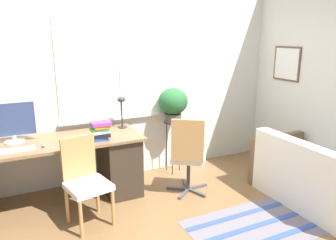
# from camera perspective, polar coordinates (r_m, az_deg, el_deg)

# --- Properties ---
(ground_plane) EXTENTS (14.00, 14.00, 0.00)m
(ground_plane) POSITION_cam_1_polar(r_m,az_deg,el_deg) (4.02, -3.13, -13.32)
(ground_plane) COLOR brown
(wall_back_with_window) EXTENTS (9.00, 0.12, 2.70)m
(wall_back_with_window) POSITION_cam_1_polar(r_m,az_deg,el_deg) (4.33, -7.54, 7.46)
(wall_back_with_window) COLOR silver
(wall_back_with_window) RESTS_ON ground_plane
(wall_right_with_picture) EXTENTS (0.08, 9.00, 2.70)m
(wall_right_with_picture) POSITION_cam_1_polar(r_m,az_deg,el_deg) (4.88, 21.64, 7.36)
(wall_right_with_picture) COLOR silver
(wall_right_with_picture) RESTS_ON ground_plane
(desk) EXTENTS (2.13, 0.72, 0.75)m
(desk) POSITION_cam_1_polar(r_m,az_deg,el_deg) (3.94, -20.16, -8.41)
(desk) COLOR brown
(desk) RESTS_ON ground_plane
(monitor) EXTENTS (0.49, 0.21, 0.45)m
(monitor) POSITION_cam_1_polar(r_m,az_deg,el_deg) (3.89, -25.50, -0.37)
(monitor) COLOR silver
(monitor) RESTS_ON desk
(keyboard) EXTENTS (0.39, 0.12, 0.02)m
(keyboard) POSITION_cam_1_polar(r_m,az_deg,el_deg) (3.66, -25.17, -4.78)
(keyboard) COLOR silver
(keyboard) RESTS_ON desk
(mouse) EXTENTS (0.04, 0.06, 0.03)m
(mouse) POSITION_cam_1_polar(r_m,az_deg,el_deg) (3.67, -20.91, -4.20)
(mouse) COLOR slate
(mouse) RESTS_ON desk
(desk_lamp) EXTENTS (0.12, 0.12, 0.39)m
(desk_lamp) POSITION_cam_1_polar(r_m,az_deg,el_deg) (4.11, -8.09, 2.46)
(desk_lamp) COLOR #2D2D33
(desk_lamp) RESTS_ON desk
(book_stack) EXTENTS (0.22, 0.19, 0.21)m
(book_stack) POSITION_cam_1_polar(r_m,az_deg,el_deg) (3.72, -11.67, -1.77)
(book_stack) COLOR #2851B2
(book_stack) RESTS_ON desk
(desk_chair_wooden) EXTENTS (0.47, 0.48, 0.89)m
(desk_chair_wooden) POSITION_cam_1_polar(r_m,az_deg,el_deg) (3.46, -14.19, -9.99)
(desk_chair_wooden) COLOR #B2844C
(desk_chair_wooden) RESTS_ON ground_plane
(office_chair_swivel) EXTENTS (0.56, 0.56, 0.97)m
(office_chair_swivel) POSITION_cam_1_polar(r_m,az_deg,el_deg) (3.92, 3.55, -6.09)
(office_chair_swivel) COLOR #47474C
(office_chair_swivel) RESTS_ON ground_plane
(couch_loveseat) EXTENTS (0.84, 1.46, 0.77)m
(couch_loveseat) POSITION_cam_1_polar(r_m,az_deg,el_deg) (4.16, 24.50, -9.58)
(couch_loveseat) COLOR white
(couch_loveseat) RESTS_ON ground_plane
(plant_stand) EXTENTS (0.25, 0.25, 0.74)m
(plant_stand) POSITION_cam_1_polar(r_m,az_deg,el_deg) (4.49, 0.86, -1.51)
(plant_stand) COLOR #333338
(plant_stand) RESTS_ON ground_plane
(potted_plant) EXTENTS (0.40, 0.40, 0.46)m
(potted_plant) POSITION_cam_1_polar(r_m,az_deg,el_deg) (4.41, 0.88, 3.02)
(potted_plant) COLOR #514C47
(potted_plant) RESTS_ON plant_stand
(floor_rug_striped) EXTENTS (1.40, 0.83, 0.01)m
(floor_rug_striped) POSITION_cam_1_polar(r_m,az_deg,el_deg) (3.61, 15.20, -17.36)
(floor_rug_striped) COLOR slate
(floor_rug_striped) RESTS_ON ground_plane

